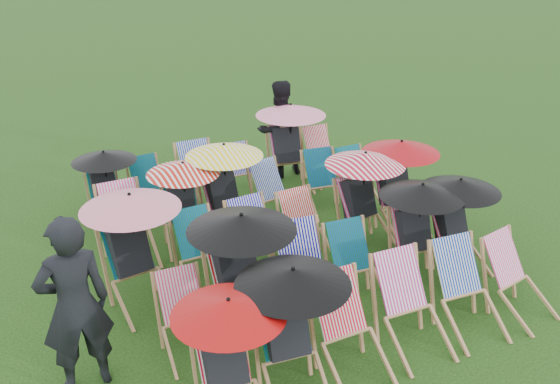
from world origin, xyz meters
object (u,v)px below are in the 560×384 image
person_left (74,306)px  person_rear (279,129)px  deckchair_0 (229,361)px  deckchair_29 (324,156)px  deckchair_5 (520,279)px

person_left → person_rear: person_left is taller
deckchair_0 → deckchair_29: 5.93m
deckchair_29 → deckchair_5: bearing=-88.9°
deckchair_0 → person_rear: bearing=62.8°
person_rear → deckchair_0: bearing=51.4°
deckchair_5 → person_left: size_ratio=0.49×
deckchair_29 → person_rear: 0.93m
deckchair_0 → deckchair_5: bearing=4.3°
person_left → person_rear: 5.90m
deckchair_29 → person_rear: size_ratio=0.51×
deckchair_29 → person_left: bearing=-143.5°
deckchair_5 → person_left: 5.04m
deckchair_0 → person_rear: size_ratio=0.73×
deckchair_5 → deckchair_29: 4.58m
deckchair_0 → person_left: size_ratio=0.66×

